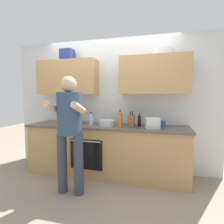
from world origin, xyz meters
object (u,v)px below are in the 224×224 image
bottle_wine (71,117)px  cup_tea (163,124)px  bottle_water (91,120)px  potted_herb (69,116)px  bottle_soy (139,121)px  bottle_juice (120,121)px  grocery_bag_produce (152,123)px  bottle_syrup (120,119)px  person_standing (69,126)px  mixing_bowl (107,123)px  knife_block (131,121)px

bottle_wine → cup_tea: bottle_wine is taller
cup_tea → bottle_water: bearing=-173.8°
potted_herb → bottle_soy: bearing=-3.1°
bottle_juice → grocery_bag_produce: 0.52m
bottle_wine → bottle_water: bearing=6.8°
bottle_water → bottle_wine: (-0.37, -0.04, 0.03)m
bottle_syrup → grocery_bag_produce: bottle_syrup is taller
person_standing → bottle_water: person_standing is taller
potted_herb → grocery_bag_produce: potted_herb is taller
person_standing → potted_herb: bearing=118.7°
bottle_juice → grocery_bag_produce: bearing=8.2°
bottle_juice → potted_herb: (-1.07, 0.27, 0.01)m
bottle_syrup → grocery_bag_produce: 0.59m
bottle_syrup → bottle_juice: bearing=-79.3°
bottle_syrup → cup_tea: bottle_syrup is taller
person_standing → mixing_bowl: person_standing is taller
bottle_wine → grocery_bag_produce: bottle_wine is taller
person_standing → bottle_syrup: (0.57, 0.81, 0.01)m
bottle_water → grocery_bag_produce: bottle_water is taller
bottle_soy → bottle_wine: bearing=-176.6°
bottle_juice → bottle_water: bottle_juice is taller
bottle_syrup → mixing_bowl: size_ratio=1.03×
bottle_syrup → bottle_wine: 0.89m
bottle_water → knife_block: knife_block is taller
grocery_bag_produce → mixing_bowl: bearing=175.0°
cup_tea → knife_block: bearing=-158.4°
cup_tea → mixing_bowl: (-0.95, -0.16, -0.00)m
bottle_syrup → cup_tea: (0.74, 0.05, -0.06)m
bottle_juice → grocery_bag_produce: (0.52, 0.07, -0.03)m
bottle_soy → grocery_bag_produce: (0.22, -0.12, -0.01)m
person_standing → bottle_juice: person_standing is taller
bottle_juice → bottle_wine: size_ratio=0.93×
knife_block → bottle_juice: bearing=-151.5°
bottle_water → potted_herb: (-0.50, 0.10, 0.03)m
bottle_wine → bottle_soy: bearing=3.4°
mixing_bowl → knife_block: 0.44m
bottle_soy → potted_herb: potted_herb is taller
bottle_syrup → cup_tea: bearing=3.7°
cup_tea → grocery_bag_produce: 0.29m
mixing_bowl → potted_herb: (-0.81, 0.12, 0.08)m
bottle_syrup → knife_block: 0.27m
mixing_bowl → grocery_bag_produce: size_ratio=1.24×
bottle_juice → mixing_bowl: bottle_juice is taller
bottle_soy → bottle_wine: size_ratio=0.77×
person_standing → knife_block: (0.79, 0.65, 0.00)m
knife_block → person_standing: bearing=-140.5°
bottle_water → bottle_syrup: bottle_syrup is taller
mixing_bowl → potted_herb: 0.82m
mixing_bowl → grocery_bag_produce: bearing=-5.0°
person_standing → bottle_juice: size_ratio=6.11×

